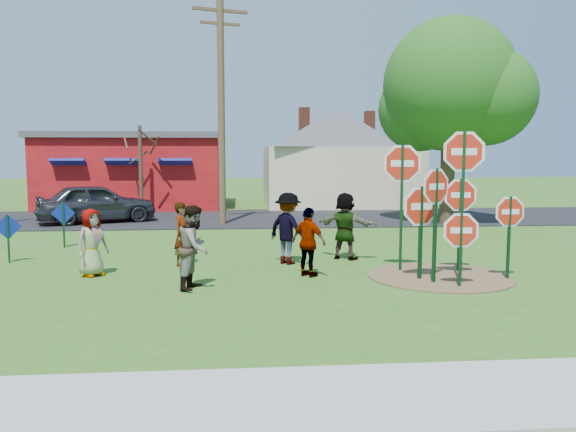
% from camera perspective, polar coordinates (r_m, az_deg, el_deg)
% --- Properties ---
extents(ground, '(120.00, 120.00, 0.00)m').
position_cam_1_polar(ground, '(13.28, -5.07, -5.64)').
color(ground, '#2B621C').
rests_on(ground, ground).
extents(sidewalk, '(22.00, 1.80, 0.08)m').
position_cam_1_polar(sidewalk, '(6.38, -5.23, -18.42)').
color(sidewalk, '#9E9E99').
rests_on(sidewalk, ground).
extents(road, '(120.00, 7.50, 0.04)m').
position_cam_1_polar(road, '(24.65, -5.02, -0.20)').
color(road, black).
rests_on(road, ground).
extents(dirt_patch, '(3.20, 3.20, 0.03)m').
position_cam_1_polar(dirt_patch, '(13.08, 15.16, -5.94)').
color(dirt_patch, brown).
rests_on(dirt_patch, ground).
extents(red_building, '(9.40, 7.69, 3.90)m').
position_cam_1_polar(red_building, '(31.50, -15.12, 4.50)').
color(red_building, maroon).
rests_on(red_building, ground).
extents(cream_house, '(9.40, 9.40, 6.50)m').
position_cam_1_polar(cream_house, '(31.48, 5.07, 6.43)').
color(cream_house, beige).
rests_on(cream_house, ground).
extents(stop_sign_a, '(1.16, 0.31, 2.21)m').
position_cam_1_polar(stop_sign_a, '(12.49, 13.36, 0.30)').
color(stop_sign_a, '#0F381A').
rests_on(stop_sign_a, ground).
extents(stop_sign_b, '(1.17, 0.27, 3.12)m').
position_cam_1_polar(stop_sign_b, '(13.28, 11.51, 4.10)').
color(stop_sign_b, '#0F381A').
rests_on(stop_sign_b, ground).
extents(stop_sign_c, '(1.12, 0.37, 3.37)m').
position_cam_1_polar(stop_sign_c, '(12.32, 17.40, 4.38)').
color(stop_sign_c, '#0F381A').
rests_on(stop_sign_c, ground).
extents(stop_sign_d, '(1.04, 0.08, 2.32)m').
position_cam_1_polar(stop_sign_d, '(13.57, 17.10, 1.38)').
color(stop_sign_d, '#0F381A').
rests_on(stop_sign_d, ground).
extents(stop_sign_e, '(0.98, 0.16, 1.68)m').
position_cam_1_polar(stop_sign_e, '(11.98, 17.15, -1.85)').
color(stop_sign_e, '#0F381A').
rests_on(stop_sign_e, ground).
extents(stop_sign_f, '(0.92, 0.08, 1.96)m').
position_cam_1_polar(stop_sign_f, '(13.09, 21.60, -0.14)').
color(stop_sign_f, '#0F381A').
rests_on(stop_sign_f, ground).
extents(stop_sign_g, '(0.92, 0.53, 2.58)m').
position_cam_1_polar(stop_sign_g, '(12.16, 14.77, 1.71)').
color(stop_sign_g, '#0F381A').
rests_on(stop_sign_g, ground).
extents(blue_diamond_c, '(0.61, 0.26, 1.24)m').
position_cam_1_polar(blue_diamond_c, '(15.86, -26.57, -1.54)').
color(blue_diamond_c, '#0F381A').
rests_on(blue_diamond_c, ground).
extents(blue_diamond_d, '(0.64, 0.25, 1.37)m').
position_cam_1_polar(blue_diamond_d, '(17.85, -21.86, -0.30)').
color(blue_diamond_d, '#0F381A').
rests_on(blue_diamond_d, ground).
extents(person_a, '(0.86, 0.88, 1.53)m').
position_cam_1_polar(person_a, '(13.36, -19.30, -2.56)').
color(person_a, '#38417C').
rests_on(person_a, ground).
extents(person_b, '(0.59, 0.68, 1.57)m').
position_cam_1_polar(person_b, '(14.09, -10.68, -1.82)').
color(person_b, '#2C8074').
rests_on(person_b, ground).
extents(person_c, '(0.86, 0.98, 1.71)m').
position_cam_1_polar(person_c, '(11.55, -9.46, -3.14)').
color(person_c, brown).
rests_on(person_c, ground).
extents(person_d, '(1.29, 1.29, 1.79)m').
position_cam_1_polar(person_d, '(14.05, 0.01, -1.27)').
color(person_d, '#2F2F34').
rests_on(person_d, ground).
extents(person_e, '(0.92, 0.91, 1.56)m').
position_cam_1_polar(person_e, '(12.56, 2.12, -2.68)').
color(person_e, '#53315E').
rests_on(person_e, ground).
extents(person_f, '(1.66, 1.32, 1.77)m').
position_cam_1_polar(person_f, '(14.77, 5.84, -1.00)').
color(person_f, '#1D4829').
rests_on(person_f, ground).
extents(suv, '(4.99, 3.53, 1.58)m').
position_cam_1_polar(suv, '(24.03, -18.86, 1.27)').
color(suv, '#2B2C30').
rests_on(suv, road).
extents(utility_pole, '(2.12, 0.68, 8.87)m').
position_cam_1_polar(utility_pole, '(22.43, -6.80, 11.06)').
color(utility_pole, '#4C3823').
rests_on(utility_pole, ground).
extents(leafy_tree, '(5.70, 5.20, 8.11)m').
position_cam_1_polar(leafy_tree, '(23.45, 16.43, 11.99)').
color(leafy_tree, '#382819').
rests_on(leafy_tree, ground).
extents(bare_tree_east, '(1.80, 1.80, 4.11)m').
position_cam_1_polar(bare_tree_east, '(26.82, -14.77, 5.78)').
color(bare_tree_east, '#382819').
rests_on(bare_tree_east, ground).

